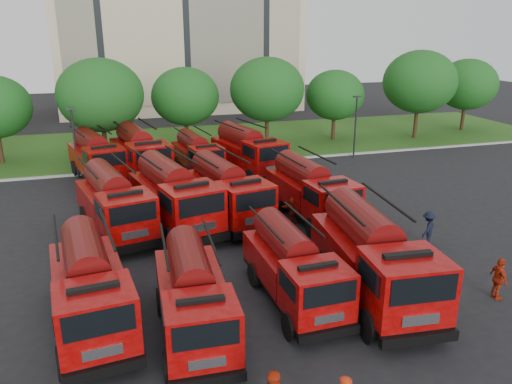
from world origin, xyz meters
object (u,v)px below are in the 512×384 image
(fire_truck_8, at_px, (96,157))
(fire_truck_9, at_px, (140,153))
(fire_truck_1, at_px, (193,296))
(fire_truck_3, at_px, (373,256))
(fire_truck_0, at_px, (90,287))
(fire_truck_4, at_px, (114,203))
(fire_truck_7, at_px, (310,190))
(firefighter_3, at_px, (426,245))
(fire_truck_10, at_px, (197,154))
(fire_truck_6, at_px, (226,191))
(firefighter_5, at_px, (293,222))
(firefighter_4, at_px, (89,283))
(fire_truck_2, at_px, (293,267))
(fire_truck_11, at_px, (248,151))
(fire_truck_5, at_px, (174,195))
(firefighter_2, at_px, (495,298))

(fire_truck_8, xyz_separation_m, fire_truck_9, (2.99, -0.44, 0.14))
(fire_truck_1, relative_size, fire_truck_3, 0.83)
(fire_truck_0, xyz_separation_m, fire_truck_4, (1.04, 8.78, 0.07))
(fire_truck_7, relative_size, firefighter_3, 4.24)
(fire_truck_10, xyz_separation_m, firefighter_3, (8.77, -16.14, -1.46))
(fire_truck_3, xyz_separation_m, fire_truck_6, (-3.61, 9.94, -0.10))
(firefighter_3, relative_size, firefighter_5, 1.16)
(fire_truck_3, xyz_separation_m, firefighter_4, (-10.99, 4.47, -1.80))
(fire_truck_1, height_order, fire_truck_9, fire_truck_9)
(firefighter_4, bearing_deg, fire_truck_2, -155.18)
(fire_truck_1, height_order, firefighter_3, fire_truck_1)
(fire_truck_8, relative_size, firefighter_5, 5.04)
(fire_truck_7, bearing_deg, fire_truck_11, 90.08)
(fire_truck_5, relative_size, firefighter_5, 5.44)
(fire_truck_3, relative_size, fire_truck_9, 0.98)
(fire_truck_11, relative_size, firefighter_2, 4.52)
(fire_truck_4, distance_m, fire_truck_5, 3.11)
(fire_truck_3, bearing_deg, fire_truck_8, 122.75)
(fire_truck_5, relative_size, fire_truck_6, 1.07)
(fire_truck_7, bearing_deg, fire_truck_2, -121.81)
(firefighter_4, distance_m, firefighter_5, 11.58)
(firefighter_3, distance_m, firefighter_5, 7.19)
(fire_truck_11, bearing_deg, fire_truck_6, -126.01)
(firefighter_3, bearing_deg, fire_truck_10, -96.95)
(fire_truck_0, bearing_deg, fire_truck_3, -11.66)
(firefighter_5, bearing_deg, fire_truck_6, 7.99)
(fire_truck_2, height_order, fire_truck_9, fire_truck_9)
(fire_truck_1, distance_m, fire_truck_6, 11.09)
(fire_truck_10, bearing_deg, fire_truck_6, -99.12)
(fire_truck_10, distance_m, firefighter_2, 23.07)
(fire_truck_1, relative_size, fire_truck_8, 0.88)
(fire_truck_7, distance_m, firefighter_5, 2.04)
(fire_truck_5, distance_m, fire_truck_9, 10.13)
(fire_truck_6, bearing_deg, fire_truck_9, 101.42)
(fire_truck_10, bearing_deg, firefighter_4, -124.42)
(fire_truck_6, xyz_separation_m, firefighter_3, (8.86, -6.18, -1.70))
(fire_truck_6, bearing_deg, fire_truck_4, 170.97)
(fire_truck_5, xyz_separation_m, firefighter_5, (6.43, -1.24, -1.81))
(firefighter_3, xyz_separation_m, firefighter_4, (-16.24, 0.70, 0.00))
(fire_truck_10, relative_size, firefighter_2, 3.77)
(fire_truck_2, distance_m, firefighter_2, 8.38)
(fire_truck_9, height_order, fire_truck_11, fire_truck_9)
(fire_truck_11, xyz_separation_m, firefighter_4, (-11.04, -14.22, -1.74))
(fire_truck_11, bearing_deg, firefighter_4, -141.11)
(fire_truck_0, relative_size, firefighter_4, 4.34)
(fire_truck_5, distance_m, fire_truck_6, 2.97)
(fire_truck_1, bearing_deg, fire_truck_0, 159.34)
(fire_truck_4, xyz_separation_m, fire_truck_6, (6.07, 0.19, 0.00))
(fire_truck_5, relative_size, fire_truck_8, 1.08)
(fire_truck_11, height_order, firefighter_4, fire_truck_11)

